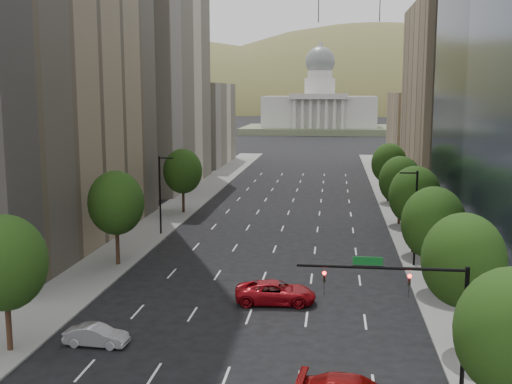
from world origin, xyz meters
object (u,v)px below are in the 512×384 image
at_px(traffic_signal, 418,298).
at_px(car_silver, 96,335).
at_px(car_red_far, 276,292).
at_px(capitol, 319,111).

relative_size(traffic_signal, car_silver, 2.23).
bearing_deg(car_red_far, traffic_signal, -150.02).
bearing_deg(car_red_far, capitol, -3.46).
xyz_separation_m(capitol, car_silver, (-9.00, -216.08, -7.90)).
bearing_deg(car_silver, capitol, 0.08).
distance_m(capitol, car_red_far, 206.65).
bearing_deg(car_red_far, car_silver, 128.07).
bearing_deg(car_silver, car_red_far, -45.54).
height_order(traffic_signal, car_red_far, traffic_signal).
xyz_separation_m(car_silver, car_red_far, (10.65, 9.59, 0.19)).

